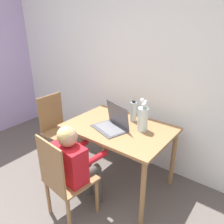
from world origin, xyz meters
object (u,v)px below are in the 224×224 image
object	(u,v)px
chair_occupied	(64,179)
person_seated	(74,160)
chair_spare	(58,128)
water_bottle	(133,111)
flower_vase	(143,118)
laptop	(113,123)

from	to	relation	value
chair_occupied	person_seated	size ratio (longest dim) A/B	0.93
chair_spare	water_bottle	size ratio (longest dim) A/B	3.62
chair_occupied	person_seated	distance (m)	0.20
person_seated	flower_vase	bearing A→B (deg)	-109.61
person_seated	flower_vase	world-z (taller)	flower_vase
chair_occupied	person_seated	bearing A→B (deg)	-90.00
laptop	flower_vase	xyz separation A→B (m)	(0.28, 0.15, 0.08)
chair_occupied	laptop	world-z (taller)	laptop
person_seated	laptop	distance (m)	0.57
chair_occupied	flower_vase	bearing A→B (deg)	-106.91
chair_occupied	laptop	size ratio (longest dim) A/B	2.14
chair_occupied	flower_vase	distance (m)	0.97
chair_occupied	flower_vase	world-z (taller)	flower_vase
chair_spare	flower_vase	size ratio (longest dim) A/B	2.60
chair_spare	person_seated	size ratio (longest dim) A/B	0.93
laptop	water_bottle	xyz separation A→B (m)	(0.08, 0.28, 0.06)
flower_vase	water_bottle	world-z (taller)	flower_vase
water_bottle	person_seated	bearing A→B (deg)	-98.94
person_seated	water_bottle	size ratio (longest dim) A/B	3.90
chair_occupied	person_seated	world-z (taller)	person_seated
chair_spare	water_bottle	bearing A→B (deg)	-73.61
chair_spare	laptop	xyz separation A→B (m)	(0.93, 0.01, 0.35)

